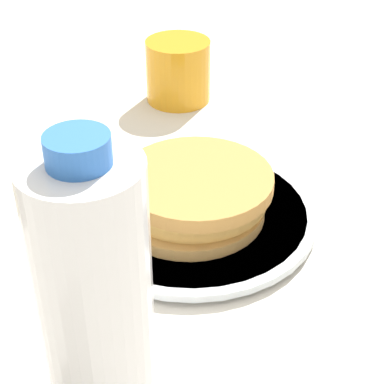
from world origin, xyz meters
The scene contains 5 objects.
ground_plane centered at (0.00, 0.00, 0.00)m, with size 4.00×4.00×0.00m, color silver.
plate centered at (0.03, 0.01, 0.01)m, with size 0.24×0.24×0.01m.
pancake_stack centered at (0.03, 0.01, 0.03)m, with size 0.15×0.15×0.04m.
juice_glass centered at (0.07, 0.28, 0.04)m, with size 0.08×0.08×0.08m.
water_bottle_near centered at (-0.08, -0.17, 0.10)m, with size 0.08×0.08×0.21m.
Camera 1 is at (-0.08, -0.48, 0.37)m, focal length 60.00 mm.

